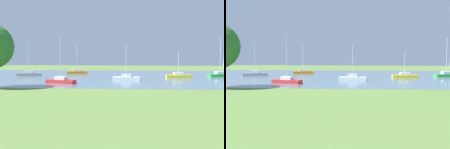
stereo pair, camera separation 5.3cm
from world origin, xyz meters
TOP-DOWN VIEW (x-y plane):
  - ground_plane at (0.00, 22.00)m, footprint 160.00×160.00m
  - water_surface at (0.00, 50.00)m, footprint 140.00×40.00m
  - sailboat_orange at (-12.90, 57.24)m, footprint 5.03×2.72m
  - sailboat_yellow at (9.08, 47.40)m, footprint 4.93×1.99m
  - sailboat_white at (-0.95, 41.95)m, footprint 4.81×1.52m
  - sailboat_red at (-11.24, 36.10)m, footprint 5.02×2.70m
  - sailboat_gray at (-21.83, 50.15)m, footprint 5.01×2.45m
  - sailboat_green at (17.93, 50.56)m, footprint 5.03×2.73m

SIDE VIEW (x-z plane):
  - ground_plane at x=0.00m, z-range 0.00..0.00m
  - water_surface at x=0.00m, z-range 0.00..0.02m
  - sailboat_yellow at x=9.08m, z-range -2.17..3.06m
  - sailboat_white at x=-0.95m, z-range -2.67..3.57m
  - sailboat_orange at x=-12.90m, z-range -2.97..3.89m
  - sailboat_gray at x=-21.83m, z-range -3.25..4.18m
  - sailboat_red at x=-11.24m, z-range -3.35..4.29m
  - sailboat_green at x=17.93m, z-range -3.49..4.44m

